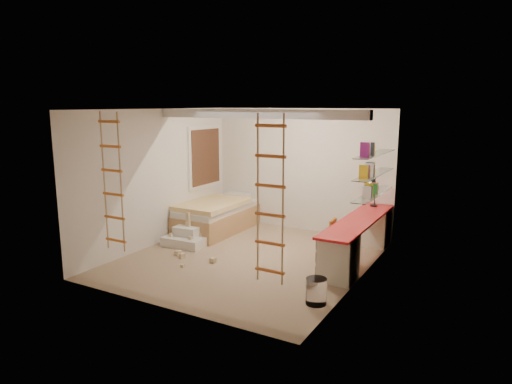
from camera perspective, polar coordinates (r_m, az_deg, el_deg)
The scene contains 15 objects.
floor at distance 8.14m, azimuth -1.04°, elevation -8.33°, with size 4.50×4.50×0.00m, color tan.
ceiling_beam at distance 7.95m, azimuth 0.00°, elevation 9.75°, with size 4.00×0.18×0.16m, color white.
window_frame at distance 10.08m, azimuth -6.46°, elevation 4.40°, with size 0.06×1.15×1.35m, color white.
window_blind at distance 10.06m, azimuth -6.27°, elevation 4.39°, with size 0.02×1.00×1.20m, color #4C2D1E.
rope_ladder_left at distance 7.25m, azimuth -17.50°, elevation 1.15°, with size 0.41×0.04×2.13m, color orange, non-canonical shape.
rope_ladder_right at distance 5.62m, azimuth 1.78°, elevation -1.07°, with size 0.41×0.04×2.13m, color #BE5420, non-canonical shape.
waste_bin at distance 6.40m, azimuth 7.54°, elevation -12.20°, with size 0.29×0.29×0.36m, color white.
desk at distance 8.12m, azimuth 12.66°, elevation -5.64°, with size 0.56×2.80×0.75m.
shelves at distance 8.10m, azimuth 14.57°, elevation 2.17°, with size 0.25×1.80×0.71m.
bed at distance 9.80m, azimuth -4.91°, elevation -3.01°, with size 1.02×2.00×0.69m.
task_lamp at distance 8.87m, azimuth 14.36°, elevation 0.54°, with size 0.14×0.36×0.57m.
swivel_chair at distance 7.85m, azimuth 9.47°, elevation -6.95°, with size 0.50×0.50×0.79m.
play_platform at distance 8.98m, azimuth -8.59°, elevation -5.66°, with size 0.84×0.67×0.36m.
toy_blocks at distance 8.57m, azimuth -8.48°, elevation -5.76°, with size 1.33×1.21×0.63m.
books at distance 8.09m, azimuth 14.61°, elevation 2.90°, with size 0.14×0.64×0.92m.
Camera 1 is at (3.89, -6.63, 2.68)m, focal length 32.00 mm.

